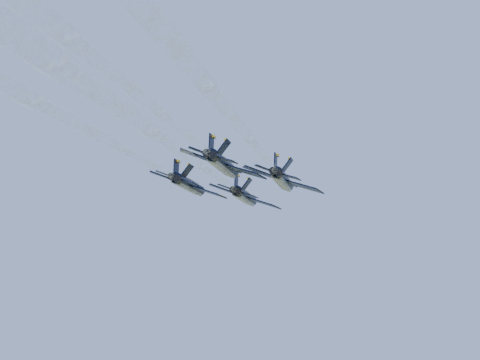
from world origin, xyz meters
The scene contains 4 objects.
jet_lead centered at (-3.02, 10.53, 102.38)m, with size 12.88×18.63×5.96m.
jet_left centered at (-7.87, -0.93, 102.38)m, with size 12.88×18.63×5.96m.
jet_right centered at (7.63, 3.84, 102.38)m, with size 12.88×18.63×5.96m.
jet_slot centered at (3.02, -8.14, 102.38)m, with size 12.88×18.63×5.96m.
Camera 1 is at (46.59, -84.35, 74.42)m, focal length 45.00 mm.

